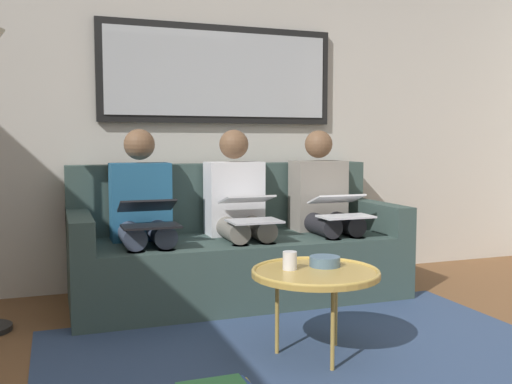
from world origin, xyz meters
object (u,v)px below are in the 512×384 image
Objects in this scene: couch at (236,250)px; laptop_black at (149,214)px; person_left at (324,205)px; framed_mirror at (219,74)px; person_middle at (239,209)px; person_right at (143,213)px; coffee_table at (315,273)px; bowl at (325,261)px; laptop_white at (341,207)px; laptop_silver at (250,209)px; cup at (290,261)px.

couch is 0.78m from laptop_black.
couch is 1.93× the size of person_left.
framed_mirror is 1.54× the size of person_middle.
coffee_table is at bearing 119.95° from person_right.
framed_mirror is 1.88m from bowl.
couch reaches higher than bowl.
couch is 14.14× the size of bowl.
laptop_white is 0.91× the size of laptop_silver.
laptop_black is (1.28, 0.24, 0.02)m from person_left.
person_middle is at bearing -90.00° from laptop_silver.
person_middle reaches higher than bowl.
person_middle is at bearing 180.00° from person_right.
laptop_silver is at bearing 90.00° from person_middle.
person_right reaches higher than laptop_silver.
person_middle reaches higher than coffee_table.
couch is at bearing 90.00° from framed_mirror.
couch is 0.71m from person_left.
bowl is 0.14× the size of person_left.
person_left is 0.64m from person_middle.
person_right is at bearing 6.13° from couch.
laptop_silver is at bearing -179.94° from laptop_black.
bowl is 0.14× the size of person_middle.
framed_mirror is 1.23m from person_right.
bowl is 0.44× the size of laptop_white.
laptop_black is at bearing 20.37° from person_middle.
framed_mirror reaches higher than person_middle.
coffee_table is 0.94m from laptop_silver.
person_right reaches higher than couch.
laptop_black is (1.28, -0.01, 0.00)m from laptop_white.
coffee_table is at bearing 90.78° from framed_mirror.
coffee_table is 1.32m from person_left.
laptop_silver reaches higher than cup.
framed_mirror is 1.88m from cup.
person_left reaches higher than couch.
cup is at bearing 86.83° from framed_mirror.
person_right reaches higher than laptop_black.
coffee_table is (-0.02, 1.61, -1.13)m from framed_mirror.
cup reaches higher than bowl.
laptop_silver is 0.34× the size of person_right.
laptop_white is at bearing -122.58° from bowl.
cup is 0.08× the size of person_middle.
person_right is at bearing -54.98° from bowl.
person_right reaches higher than coffee_table.
bowl is at bearing 97.57° from laptop_silver.
framed_mirror is at bearing -144.48° from person_right.
framed_mirror reaches higher than bowl.
laptop_black is at bearing -48.00° from bowl.
person_middle is at bearing -88.90° from coffee_table.
coffee_table is 0.14m from cup.
person_middle is at bearing -84.09° from bowl.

